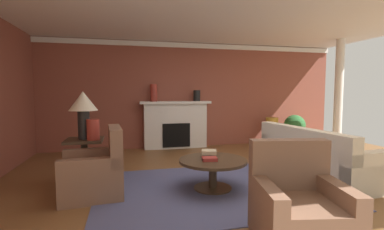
# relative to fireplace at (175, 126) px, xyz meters

# --- Properties ---
(ground_plane) EXTENTS (9.79, 9.79, 0.00)m
(ground_plane) POSITION_rel_fireplace_xyz_m (0.47, -2.89, -0.57)
(ground_plane) COLOR brown
(wall_fireplace) EXTENTS (8.13, 0.12, 2.72)m
(wall_fireplace) POSITION_rel_fireplace_xyz_m (0.47, 0.21, 0.79)
(wall_fireplace) COLOR brown
(wall_fireplace) RESTS_ON ground_plane
(ceiling_panel) EXTENTS (8.13, 6.68, 0.06)m
(ceiling_panel) POSITION_rel_fireplace_xyz_m (0.47, -2.59, 2.18)
(ceiling_panel) COLOR white
(crown_moulding) EXTENTS (8.13, 0.08, 0.12)m
(crown_moulding) POSITION_rel_fireplace_xyz_m (0.47, 0.13, 2.07)
(crown_moulding) COLOR white
(area_rug) EXTENTS (3.35, 2.42, 0.01)m
(area_rug) POSITION_rel_fireplace_xyz_m (0.00, -3.14, -0.56)
(area_rug) COLOR #4C517A
(area_rug) RESTS_ON ground_plane
(fireplace) EXTENTS (1.80, 0.35, 1.21)m
(fireplace) POSITION_rel_fireplace_xyz_m (0.00, 0.00, 0.00)
(fireplace) COLOR white
(fireplace) RESTS_ON ground_plane
(sofa) EXTENTS (1.09, 2.17, 0.85)m
(sofa) POSITION_rel_fireplace_xyz_m (1.90, -2.96, -0.27)
(sofa) COLOR beige
(sofa) RESTS_ON ground_plane
(armchair_near_window) EXTENTS (0.86, 0.86, 0.95)m
(armchair_near_window) POSITION_rel_fireplace_xyz_m (-1.66, -3.00, -0.26)
(armchair_near_window) COLOR brown
(armchair_near_window) RESTS_ON ground_plane
(armchair_facing_fireplace) EXTENTS (0.94, 0.94, 0.95)m
(armchair_facing_fireplace) POSITION_rel_fireplace_xyz_m (0.35, -4.74, -0.26)
(armchair_facing_fireplace) COLOR brown
(armchair_facing_fireplace) RESTS_ON ground_plane
(coffee_table) EXTENTS (1.00, 1.00, 0.45)m
(coffee_table) POSITION_rel_fireplace_xyz_m (0.00, -3.14, -0.24)
(coffee_table) COLOR #3D2D1E
(coffee_table) RESTS_ON ground_plane
(side_table) EXTENTS (0.56, 0.56, 0.70)m
(side_table) POSITION_rel_fireplace_xyz_m (-1.88, -2.37, -0.17)
(side_table) COLOR #3D2D1E
(side_table) RESTS_ON ground_plane
(table_lamp) EXTENTS (0.44, 0.44, 0.75)m
(table_lamp) POSITION_rel_fireplace_xyz_m (-1.88, -2.37, 0.65)
(table_lamp) COLOR black
(table_lamp) RESTS_ON side_table
(vase_mantel_right) EXTENTS (0.18, 0.18, 0.28)m
(vase_mantel_right) POSITION_rel_fireplace_xyz_m (0.55, -0.05, 0.78)
(vase_mantel_right) COLOR black
(vase_mantel_right) RESTS_ON fireplace
(vase_tall_corner) EXTENTS (0.33, 0.33, 0.76)m
(vase_tall_corner) POSITION_rel_fireplace_xyz_m (2.56, -0.30, -0.19)
(vase_tall_corner) COLOR #B7892D
(vase_tall_corner) RESTS_ON ground_plane
(vase_on_side_table) EXTENTS (0.19, 0.19, 0.32)m
(vase_on_side_table) POSITION_rel_fireplace_xyz_m (-1.73, -2.49, 0.29)
(vase_on_side_table) COLOR #9E3328
(vase_on_side_table) RESTS_ON side_table
(vase_mantel_left) EXTENTS (0.17, 0.17, 0.43)m
(vase_mantel_left) POSITION_rel_fireplace_xyz_m (-0.55, -0.05, 0.85)
(vase_mantel_left) COLOR #9E3328
(vase_mantel_left) RESTS_ON fireplace
(book_red_cover) EXTENTS (0.23, 0.19, 0.05)m
(book_red_cover) POSITION_rel_fireplace_xyz_m (-0.07, -3.21, -0.10)
(book_red_cover) COLOR maroon
(book_red_cover) RESTS_ON coffee_table
(book_art_folio) EXTENTS (0.26, 0.24, 0.06)m
(book_art_folio) POSITION_rel_fireplace_xyz_m (-0.01, -2.99, -0.04)
(book_art_folio) COLOR tan
(book_art_folio) RESTS_ON coffee_table
(potted_plant) EXTENTS (0.56, 0.56, 0.83)m
(potted_plant) POSITION_rel_fireplace_xyz_m (3.16, -0.43, -0.08)
(potted_plant) COLOR #A8754C
(potted_plant) RESTS_ON ground_plane
(column_white) EXTENTS (0.20, 0.20, 2.72)m
(column_white) POSITION_rel_fireplace_xyz_m (3.86, -1.17, 0.79)
(column_white) COLOR white
(column_white) RESTS_ON ground_plane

